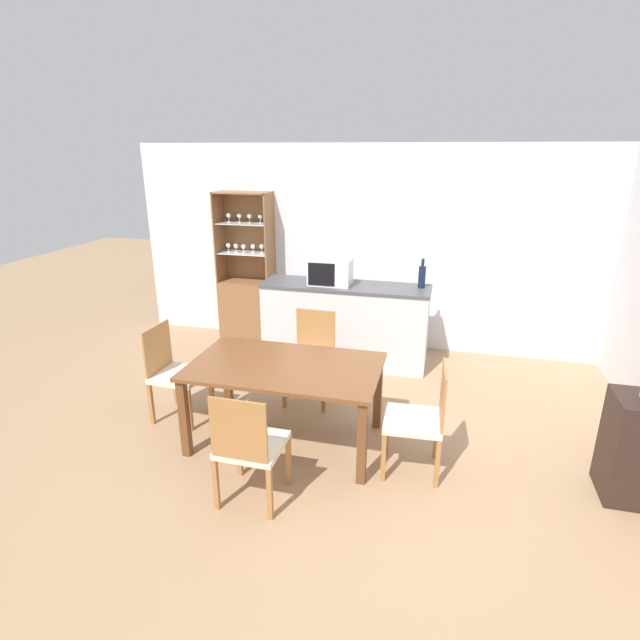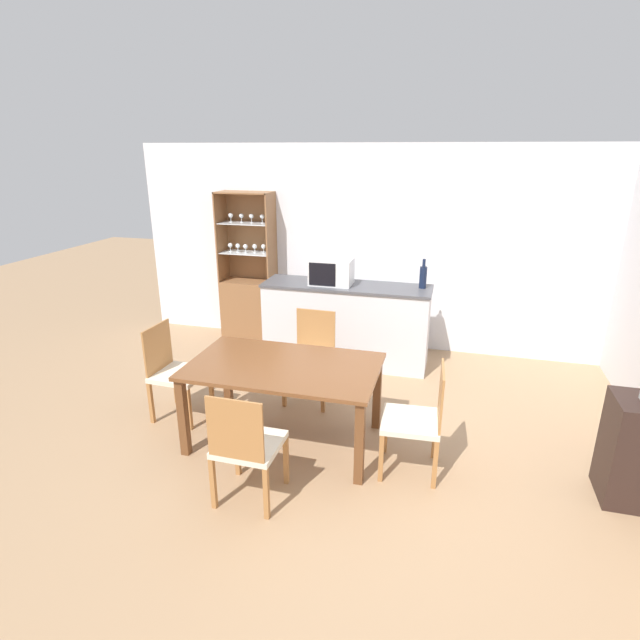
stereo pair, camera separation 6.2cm
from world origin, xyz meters
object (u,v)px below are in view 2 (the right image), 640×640
(dining_chair_side_left_far, at_px, (175,372))
(dining_chair_head_far, at_px, (311,357))
(microwave, at_px, (331,272))
(dining_table, at_px, (284,374))
(dining_chair_head_near, at_px, (247,445))
(wine_bottle, at_px, (423,277))
(dining_chair_side_right_near, at_px, (417,419))
(display_cabinet, at_px, (249,297))

(dining_chair_side_left_far, relative_size, dining_chair_head_far, 1.00)
(dining_chair_side_left_far, distance_m, microwave, 2.13)
(dining_table, height_order, dining_chair_head_near, dining_chair_head_near)
(dining_chair_head_far, bearing_deg, dining_chair_side_left_far, 32.42)
(dining_chair_head_near, xyz_separation_m, wine_bottle, (1.01, 2.77, 0.64))
(dining_chair_head_far, bearing_deg, dining_chair_side_right_near, 141.56)
(dining_chair_head_far, distance_m, microwave, 1.20)
(dining_chair_head_near, distance_m, dining_chair_head_far, 1.67)
(dining_chair_side_right_near, bearing_deg, dining_table, 79.74)
(dining_table, bearing_deg, display_cabinet, 119.10)
(wine_bottle, bearing_deg, dining_table, -117.48)
(dining_chair_side_right_near, xyz_separation_m, microwave, (-1.19, 1.98, 0.66))
(wine_bottle, bearing_deg, display_cabinet, 170.03)
(dining_table, xyz_separation_m, dining_chair_side_right_near, (1.16, -0.14, -0.18))
(dining_table, xyz_separation_m, dining_chair_side_left_far, (-1.16, 0.15, -0.18))
(dining_table, height_order, microwave, microwave)
(dining_chair_head_far, xyz_separation_m, microwave, (-0.04, 1.00, 0.66))
(dining_chair_side_right_near, bearing_deg, dining_chair_head_near, 117.64)
(dining_chair_head_far, relative_size, wine_bottle, 2.73)
(dining_chair_side_right_near, xyz_separation_m, dining_chair_head_near, (-1.16, -0.69, 0.00))
(display_cabinet, distance_m, microwave, 1.48)
(dining_chair_side_right_near, height_order, dining_chair_head_near, same)
(dining_chair_side_left_far, xyz_separation_m, microwave, (1.12, 1.68, 0.66))
(dining_chair_side_right_near, height_order, dining_chair_head_far, same)
(wine_bottle, bearing_deg, dining_chair_head_near, -110.01)
(dining_chair_side_left_far, distance_m, wine_bottle, 2.88)
(wine_bottle, bearing_deg, microwave, -174.05)
(dining_table, bearing_deg, dining_chair_side_right_near, -7.09)
(dining_chair_head_far, distance_m, wine_bottle, 1.63)
(dining_table, relative_size, dining_chair_head_far, 1.77)
(dining_table, relative_size, wine_bottle, 4.82)
(dining_chair_head_near, bearing_deg, dining_chair_side_right_near, 31.56)
(display_cabinet, bearing_deg, dining_chair_side_left_far, -86.04)
(dining_chair_head_near, distance_m, microwave, 2.75)
(microwave, height_order, wine_bottle, wine_bottle)
(dining_chair_head_far, bearing_deg, microwave, -85.97)
(dining_chair_head_near, bearing_deg, dining_chair_head_far, 90.68)
(dining_chair_head_near, height_order, dining_chair_head_far, same)
(wine_bottle, bearing_deg, dining_chair_side_left_far, -140.37)
(wine_bottle, bearing_deg, dining_chair_head_far, -132.29)
(display_cabinet, distance_m, dining_chair_side_left_far, 2.21)
(dining_chair_side_right_near, relative_size, microwave, 1.88)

